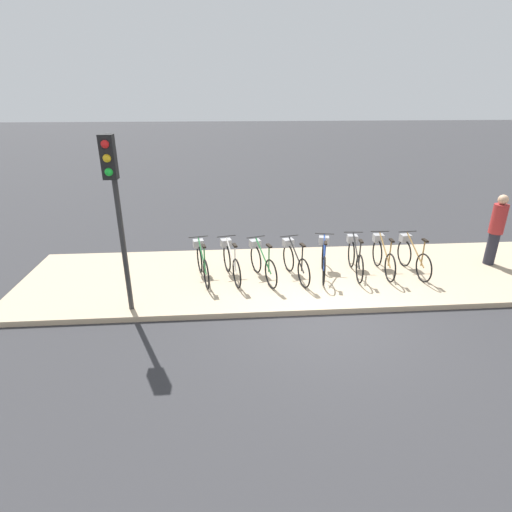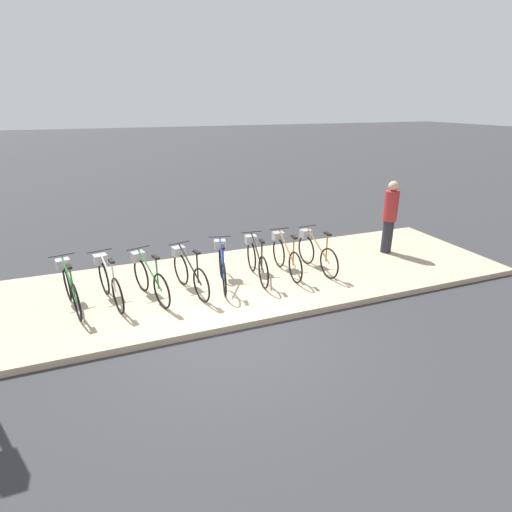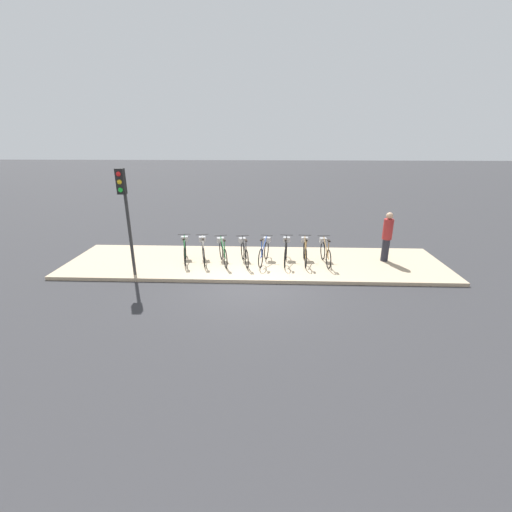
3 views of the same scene
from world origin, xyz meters
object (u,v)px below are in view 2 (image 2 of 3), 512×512
at_px(parked_bicycle_5, 256,258).
at_px(parked_bicycle_6, 285,254).
at_px(parked_bicycle_1, 108,280).
at_px(parked_bicycle_7, 315,251).
at_px(parked_bicycle_0, 70,285).
at_px(parked_bicycle_3, 188,271).
at_px(pedestrian, 390,215).
at_px(parked_bicycle_2, 148,276).
at_px(parked_bicycle_4, 222,264).

xyz_separation_m(parked_bicycle_5, parked_bicycle_6, (0.69, 0.00, 0.00)).
distance_m(parked_bicycle_5, parked_bicycle_6, 0.69).
distance_m(parked_bicycle_1, parked_bicycle_7, 4.39).
bearing_deg(parked_bicycle_0, parked_bicycle_3, -2.71).
height_order(parked_bicycle_0, parked_bicycle_3, same).
xyz_separation_m(parked_bicycle_1, pedestrian, (6.61, 0.31, 0.52)).
bearing_deg(pedestrian, parked_bicycle_1, -177.29).
xyz_separation_m(parked_bicycle_2, parked_bicycle_5, (2.27, 0.15, 0.00)).
bearing_deg(pedestrian, parked_bicycle_6, -174.96).
distance_m(parked_bicycle_0, parked_bicycle_5, 3.66).
bearing_deg(parked_bicycle_6, parked_bicycle_7, -4.89).
bearing_deg(parked_bicycle_2, parked_bicycle_5, 3.71).
relative_size(parked_bicycle_0, parked_bicycle_6, 0.98).
distance_m(parked_bicycle_2, parked_bicycle_4, 1.50).
bearing_deg(pedestrian, parked_bicycle_7, -171.81).
bearing_deg(parked_bicycle_1, parked_bicycle_5, 0.96).
height_order(parked_bicycle_0, parked_bicycle_7, same).
distance_m(parked_bicycle_1, pedestrian, 6.64).
bearing_deg(parked_bicycle_3, parked_bicycle_6, 3.98).
xyz_separation_m(parked_bicycle_2, parked_bicycle_7, (3.67, 0.09, 0.00)).
height_order(parked_bicycle_4, parked_bicycle_7, same).
height_order(parked_bicycle_7, pedestrian, pedestrian).
distance_m(parked_bicycle_7, pedestrian, 2.31).
relative_size(parked_bicycle_3, pedestrian, 0.87).
relative_size(parked_bicycle_0, parked_bicycle_1, 1.00).
height_order(parked_bicycle_3, parked_bicycle_6, same).
xyz_separation_m(parked_bicycle_5, parked_bicycle_7, (1.40, -0.06, 0.00)).
distance_m(parked_bicycle_0, pedestrian, 7.31).
bearing_deg(parked_bicycle_5, parked_bicycle_2, -176.29).
relative_size(parked_bicycle_0, parked_bicycle_2, 1.02).
height_order(parked_bicycle_1, parked_bicycle_4, same).
height_order(parked_bicycle_2, parked_bicycle_5, same).
height_order(parked_bicycle_0, parked_bicycle_4, same).
height_order(parked_bicycle_0, parked_bicycle_6, same).
bearing_deg(pedestrian, parked_bicycle_4, -175.88).
xyz_separation_m(parked_bicycle_4, parked_bicycle_7, (2.18, -0.00, 0.00)).
bearing_deg(parked_bicycle_0, parked_bicycle_1, -0.37).
distance_m(parked_bicycle_3, parked_bicycle_6, 2.19).
bearing_deg(parked_bicycle_7, parked_bicycle_1, 179.91).
height_order(parked_bicycle_3, pedestrian, pedestrian).
height_order(parked_bicycle_1, parked_bicycle_3, same).
xyz_separation_m(parked_bicycle_1, parked_bicycle_3, (1.49, -0.10, 0.00)).
height_order(parked_bicycle_5, parked_bicycle_6, same).
xyz_separation_m(parked_bicycle_3, parked_bicycle_6, (2.18, 0.15, 0.00)).
distance_m(parked_bicycle_0, parked_bicycle_6, 4.35).
distance_m(parked_bicycle_0, parked_bicycle_2, 1.39).
height_order(parked_bicycle_0, parked_bicycle_2, same).
distance_m(parked_bicycle_4, parked_bicycle_7, 2.18).
bearing_deg(parked_bicycle_1, parked_bicycle_2, -7.67).
bearing_deg(parked_bicycle_3, parked_bicycle_7, 1.80).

